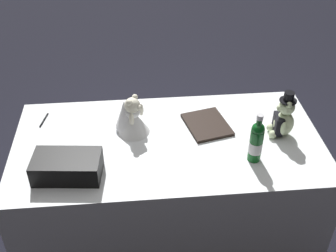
{
  "coord_description": "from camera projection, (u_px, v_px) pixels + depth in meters",
  "views": [
    {
      "loc": [
        0.17,
        1.82,
        2.24
      ],
      "look_at": [
        0.0,
        0.0,
        0.87
      ],
      "focal_mm": 46.03,
      "sensor_mm": 36.0,
      "label": 1
    }
  ],
  "objects": [
    {
      "name": "guestbook",
      "position": [
        207.0,
        125.0,
        2.45
      ],
      "size": [
        0.28,
        0.31,
        0.02
      ],
      "primitive_type": "cube",
      "rotation": [
        0.0,
        0.0,
        0.23
      ],
      "color": "black",
      "rests_on": "reception_table"
    },
    {
      "name": "ground_plane",
      "position": [
        168.0,
        232.0,
        2.81
      ],
      "size": [
        12.0,
        12.0,
        0.0
      ],
      "primitive_type": "plane",
      "color": "black"
    },
    {
      "name": "reception_table",
      "position": [
        168.0,
        190.0,
        2.58
      ],
      "size": [
        1.68,
        0.85,
        0.77
      ],
      "primitive_type": "cube",
      "color": "white",
      "rests_on": "ground_plane"
    },
    {
      "name": "teddy_bear_bride",
      "position": [
        131.0,
        117.0,
        2.36
      ],
      "size": [
        0.23,
        0.21,
        0.23
      ],
      "color": "white",
      "rests_on": "reception_table"
    },
    {
      "name": "signing_pen",
      "position": [
        44.0,
        120.0,
        2.48
      ],
      "size": [
        0.04,
        0.14,
        0.01
      ],
      "color": "black",
      "rests_on": "reception_table"
    },
    {
      "name": "teddy_bear_groom",
      "position": [
        283.0,
        119.0,
        2.32
      ],
      "size": [
        0.14,
        0.15,
        0.27
      ],
      "color": "beige",
      "rests_on": "reception_table"
    },
    {
      "name": "champagne_bottle",
      "position": [
        256.0,
        141.0,
        2.15
      ],
      "size": [
        0.07,
        0.07,
        0.28
      ],
      "color": "#10561D",
      "rests_on": "reception_table"
    },
    {
      "name": "gift_case_black",
      "position": [
        67.0,
        166.0,
        2.09
      ],
      "size": [
        0.35,
        0.22,
        0.11
      ],
      "color": "black",
      "rests_on": "reception_table"
    }
  ]
}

